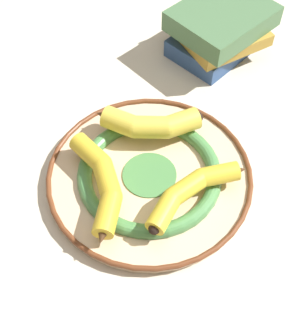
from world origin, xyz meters
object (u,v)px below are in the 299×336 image
Objects in this scene: decorative_bowl at (150,176)px; banana_a at (192,190)px; banana_c at (149,124)px; banana_b at (102,183)px; book_stack at (219,29)px.

banana_a reaches higher than decorative_bowl.
banana_a is 0.93× the size of banana_c.
banana_b is 0.77× the size of book_stack.
banana_a is (0.08, -0.02, 0.03)m from decorative_bowl.
book_stack is (0.08, 0.40, 0.01)m from banana_b.
banana_c is 0.27m from book_stack.
banana_c reaches higher than banana_b.
banana_c reaches higher than decorative_bowl.
decorative_bowl is at bearing -149.44° from book_stack.
banana_a is at bearing -17.97° from decorative_bowl.
decorative_bowl is 0.09m from banana_b.
banana_a is 0.14m from banana_b.
banana_b is (-0.13, -0.03, 0.00)m from banana_a.
banana_c is 0.79× the size of book_stack.
book_stack is (0.02, 0.34, 0.04)m from decorative_bowl.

